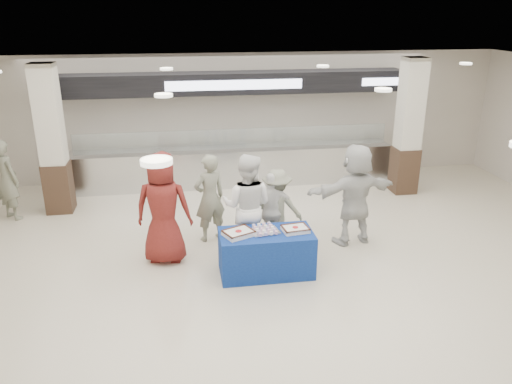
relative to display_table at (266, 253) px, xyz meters
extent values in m
plane|color=beige|center=(-0.01, -0.75, -0.38)|extent=(14.00, 14.00, 0.00)
cube|color=silver|center=(-0.01, 4.65, 0.08)|extent=(8.00, 0.80, 0.90)
cube|color=silver|center=(-0.01, 4.65, 0.55)|extent=(8.00, 0.85, 0.04)
cube|color=white|center=(-0.01, 4.35, 0.88)|extent=(7.60, 0.02, 0.50)
cube|color=black|center=(-0.01, 4.65, 2.17)|extent=(8.40, 0.70, 0.50)
cube|color=white|center=(-0.01, 4.29, 2.17)|extent=(3.20, 0.03, 0.22)
cube|color=white|center=(3.79, 4.29, 2.17)|extent=(1.40, 0.03, 0.18)
cube|color=#332117|center=(-4.01, 3.45, 0.18)|extent=(0.55, 0.55, 1.10)
cube|color=beige|center=(-4.01, 3.45, 1.78)|extent=(0.50, 0.50, 2.10)
cube|color=#332117|center=(3.99, 3.45, 0.18)|extent=(0.55, 0.55, 1.10)
cube|color=beige|center=(3.99, 3.45, 1.78)|extent=(0.50, 0.50, 2.10)
cube|color=navy|center=(0.00, 0.00, 0.00)|extent=(1.55, 0.78, 0.75)
cube|color=white|center=(-0.47, -0.03, 0.41)|extent=(0.57, 0.51, 0.07)
cube|color=#442013|center=(-0.47, -0.03, 0.46)|extent=(0.57, 0.51, 0.02)
cylinder|color=red|center=(-0.47, -0.03, 0.45)|extent=(0.14, 0.14, 0.01)
cube|color=white|center=(0.49, -0.01, 0.41)|extent=(0.46, 0.38, 0.07)
cube|color=#442013|center=(0.49, -0.01, 0.45)|extent=(0.46, 0.38, 0.02)
cylinder|color=red|center=(0.49, -0.01, 0.45)|extent=(0.10, 0.10, 0.01)
cube|color=silver|center=(-0.02, 0.05, 0.38)|extent=(0.50, 0.41, 0.02)
imported|color=maroon|center=(-1.68, 0.74, 0.62)|extent=(1.07, 0.79, 1.99)
imported|color=slate|center=(-0.83, 1.47, 0.48)|extent=(0.73, 0.62, 1.71)
imported|color=white|center=(-0.22, 0.72, 0.58)|extent=(1.12, 1.01, 1.90)
imported|color=white|center=(0.28, 0.98, 0.35)|extent=(0.85, 0.36, 1.46)
imported|color=slate|center=(0.38, 1.06, 0.37)|extent=(1.05, 0.73, 1.49)
imported|color=silver|center=(1.84, 0.94, 0.59)|extent=(1.87, 0.90, 1.94)
imported|color=slate|center=(-4.94, 3.17, 0.49)|extent=(0.75, 0.72, 1.73)
camera|label=1|loc=(-1.32, -7.36, 3.86)|focal=35.00mm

